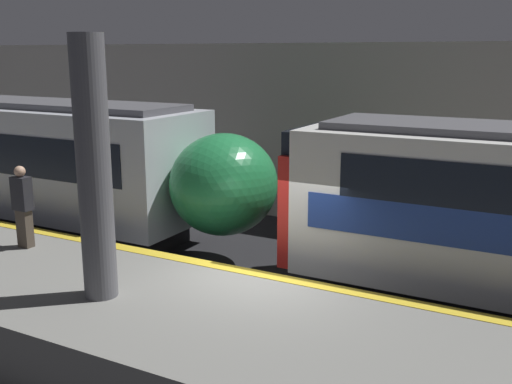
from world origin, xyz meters
The scene contains 5 objects.
ground_plane centered at (0.00, 0.00, 0.00)m, with size 120.00×120.00×0.00m, color black.
platform centered at (0.00, -1.89, 0.50)m, with size 40.00×3.78×1.00m.
station_rear_barrier centered at (0.00, 6.74, 2.56)m, with size 50.00×0.15×5.12m.
support_pillar_near centered at (-1.82, -2.21, 3.07)m, with size 0.53×0.53×4.15m.
person_waiting centered at (-4.91, -1.04, 1.88)m, with size 0.38×0.24×1.68m.
Camera 1 is at (4.72, -9.06, 4.85)m, focal length 42.00 mm.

